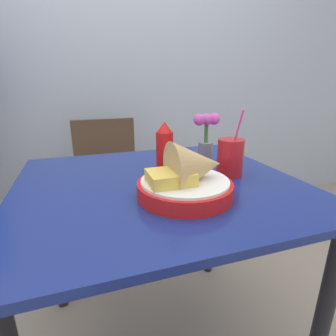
% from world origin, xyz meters
% --- Properties ---
extents(wall_window, '(7.00, 0.06, 2.60)m').
position_xyz_m(wall_window, '(0.00, 1.27, 1.30)').
color(wall_window, '#9EA8B7').
rests_on(wall_window, ground_plane).
extents(dining_table, '(0.96, 0.87, 0.77)m').
position_xyz_m(dining_table, '(0.00, 0.00, 0.66)').
color(dining_table, navy).
rests_on(dining_table, ground_plane).
extents(chair_far_window, '(0.40, 0.40, 0.88)m').
position_xyz_m(chair_far_window, '(-0.10, 0.84, 0.52)').
color(chair_far_window, '#473323').
rests_on(chair_far_window, ground_plane).
extents(food_basket, '(0.29, 0.29, 0.17)m').
position_xyz_m(food_basket, '(0.05, -0.15, 0.83)').
color(food_basket, red).
rests_on(food_basket, dining_table).
extents(ketchup_bottle, '(0.07, 0.07, 0.19)m').
position_xyz_m(ketchup_bottle, '(0.06, 0.11, 0.87)').
color(ketchup_bottle, red).
rests_on(ketchup_bottle, dining_table).
extents(drink_cup, '(0.09, 0.09, 0.24)m').
position_xyz_m(drink_cup, '(0.26, -0.02, 0.84)').
color(drink_cup, red).
rests_on(drink_cup, dining_table).
extents(flower_vase, '(0.11, 0.06, 0.21)m').
position_xyz_m(flower_vase, '(0.24, 0.13, 0.89)').
color(flower_vase, gray).
rests_on(flower_vase, dining_table).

